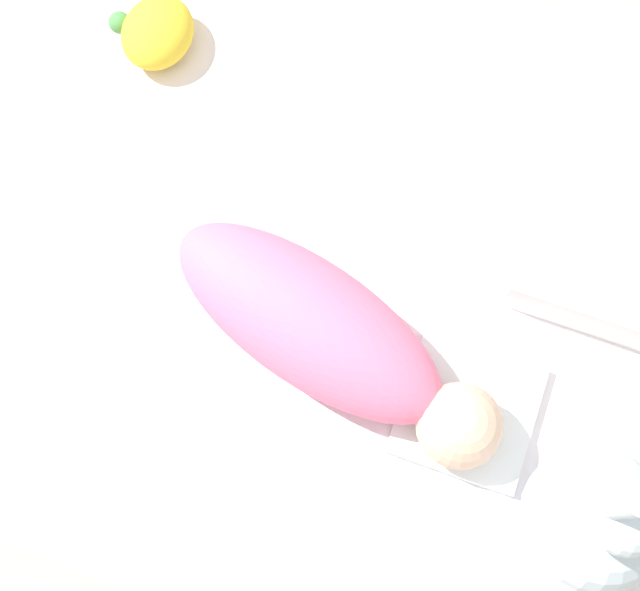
% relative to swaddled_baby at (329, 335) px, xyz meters
% --- Properties ---
extents(ground_plane, '(12.00, 12.00, 0.00)m').
position_rel_swaddled_baby_xyz_m(ground_plane, '(0.04, -0.11, -0.21)').
color(ground_plane, '#B2A893').
extents(bed_mattress, '(1.16, 1.08, 0.13)m').
position_rel_swaddled_baby_xyz_m(bed_mattress, '(0.04, -0.11, -0.14)').
color(bed_mattress, white).
rests_on(bed_mattress, ground_plane).
extents(burp_cloth, '(0.20, 0.20, 0.02)m').
position_rel_swaddled_baby_xyz_m(burp_cloth, '(-0.23, 0.02, -0.07)').
color(burp_cloth, white).
rests_on(burp_cloth, bed_mattress).
extents(swaddled_baby, '(0.56, 0.30, 0.16)m').
position_rel_swaddled_baby_xyz_m(swaddled_baby, '(0.00, 0.00, 0.00)').
color(swaddled_baby, pink).
rests_on(swaddled_baby, bed_mattress).
extents(bunny_plush, '(0.20, 0.20, 0.37)m').
position_rel_swaddled_baby_xyz_m(bunny_plush, '(-0.42, 0.13, 0.04)').
color(bunny_plush, silver).
rests_on(bunny_plush, bed_mattress).
extents(turtle_plush, '(0.15, 0.14, 0.07)m').
position_rel_swaddled_baby_xyz_m(turtle_plush, '(0.44, -0.40, -0.04)').
color(turtle_plush, yellow).
rests_on(turtle_plush, bed_mattress).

